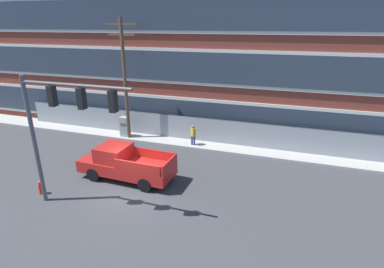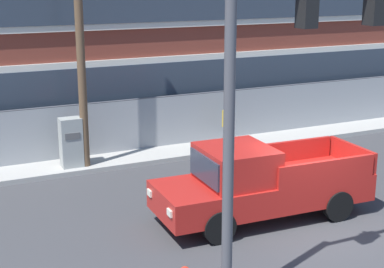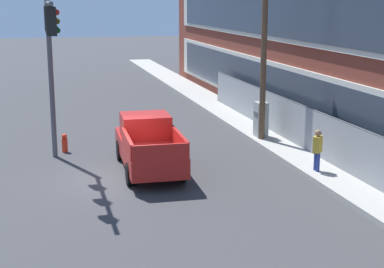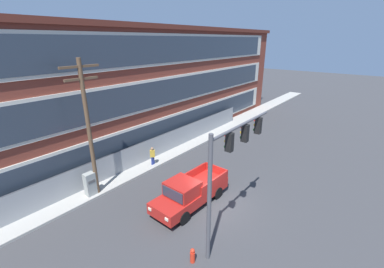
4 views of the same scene
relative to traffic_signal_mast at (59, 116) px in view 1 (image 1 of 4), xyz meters
The scene contains 10 objects.
ground_plane 5.58m from the traffic_signal_mast, 46.11° to the left, with size 160.00×160.00×0.00m, color #38383A.
sidewalk_building_side 10.93m from the traffic_signal_mast, 77.77° to the left, with size 80.00×2.13×0.16m, color #9E9B93.
brick_mill_building 15.31m from the traffic_signal_mast, 83.60° to the left, with size 53.37×9.47×11.18m.
chain_link_fence 11.19m from the traffic_signal_mast, 72.79° to the left, with size 30.08×0.06×1.97m.
traffic_signal_mast is the anchor object (origin of this frame).
pickup_truck_red 5.12m from the traffic_signal_mast, 73.01° to the left, with size 5.69×2.22×1.98m.
utility_pole_near_corner 9.23m from the traffic_signal_mast, 101.94° to the left, with size 2.41×0.26×9.02m.
electrical_cabinet 10.18m from the traffic_signal_mast, 104.28° to the left, with size 0.67×0.51×1.74m.
pedestrian_near_cabinet 10.40m from the traffic_signal_mast, 70.00° to the left, with size 0.45×0.45×1.69m.
fire_hydrant 4.94m from the traffic_signal_mast, behind, with size 0.24×0.24×0.78m.
Camera 1 is at (7.51, -12.45, 8.58)m, focal length 28.00 mm.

